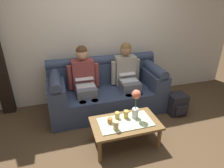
{
  "coord_description": "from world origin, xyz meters",
  "views": [
    {
      "loc": [
        -0.8,
        -1.89,
        2.0
      ],
      "look_at": [
        -0.01,
        0.76,
        0.68
      ],
      "focal_mm": 30.63,
      "sensor_mm": 36.0,
      "label": 1
    }
  ],
  "objects_px": {
    "cup_far_center": "(110,120)",
    "person_left": "(84,79)",
    "backpack_right": "(177,104)",
    "couch": "(106,90)",
    "cup_near_right": "(126,114)",
    "person_right": "(127,74)",
    "coffee_table": "(125,125)",
    "cup_near_left": "(117,115)",
    "flower_vase": "(136,102)",
    "cup_far_left": "(116,125)"
  },
  "relations": [
    {
      "from": "person_left",
      "to": "coffee_table",
      "type": "distance_m",
      "value": 1.15
    },
    {
      "from": "couch",
      "to": "coffee_table",
      "type": "distance_m",
      "value": 1.03
    },
    {
      "from": "flower_vase",
      "to": "backpack_right",
      "type": "distance_m",
      "value": 1.18
    },
    {
      "from": "flower_vase",
      "to": "cup_far_left",
      "type": "xyz_separation_m",
      "value": [
        -0.34,
        -0.18,
        -0.2
      ]
    },
    {
      "from": "person_right",
      "to": "couch",
      "type": "bearing_deg",
      "value": 179.62
    },
    {
      "from": "cup_near_left",
      "to": "person_right",
      "type": "bearing_deg",
      "value": 62.27
    },
    {
      "from": "couch",
      "to": "cup_near_left",
      "type": "height_order",
      "value": "couch"
    },
    {
      "from": "person_right",
      "to": "cup_far_center",
      "type": "distance_m",
      "value": 1.18
    },
    {
      "from": "couch",
      "to": "person_right",
      "type": "height_order",
      "value": "person_right"
    },
    {
      "from": "cup_far_center",
      "to": "person_left",
      "type": "bearing_deg",
      "value": 100.5
    },
    {
      "from": "backpack_right",
      "to": "person_left",
      "type": "bearing_deg",
      "value": 160.63
    },
    {
      "from": "cup_far_center",
      "to": "cup_far_left",
      "type": "relative_size",
      "value": 0.61
    },
    {
      "from": "cup_near_right",
      "to": "person_left",
      "type": "bearing_deg",
      "value": 114.78
    },
    {
      "from": "person_right",
      "to": "cup_near_right",
      "type": "relative_size",
      "value": 10.18
    },
    {
      "from": "cup_far_center",
      "to": "backpack_right",
      "type": "bearing_deg",
      "value": 17.6
    },
    {
      "from": "coffee_table",
      "to": "cup_far_left",
      "type": "bearing_deg",
      "value": -145.69
    },
    {
      "from": "flower_vase",
      "to": "cup_far_left",
      "type": "distance_m",
      "value": 0.43
    },
    {
      "from": "person_right",
      "to": "cup_near_left",
      "type": "bearing_deg",
      "value": -117.73
    },
    {
      "from": "cup_near_right",
      "to": "couch",
      "type": "bearing_deg",
      "value": 92.36
    },
    {
      "from": "person_left",
      "to": "cup_near_left",
      "type": "height_order",
      "value": "person_left"
    },
    {
      "from": "flower_vase",
      "to": "cup_far_left",
      "type": "relative_size",
      "value": 3.51
    },
    {
      "from": "person_right",
      "to": "coffee_table",
      "type": "distance_m",
      "value": 1.15
    },
    {
      "from": "coffee_table",
      "to": "cup_near_left",
      "type": "distance_m",
      "value": 0.17
    },
    {
      "from": "person_left",
      "to": "flower_vase",
      "type": "distance_m",
      "value": 1.12
    },
    {
      "from": "couch",
      "to": "cup_far_center",
      "type": "xyz_separation_m",
      "value": [
        -0.21,
        -0.99,
        0.05
      ]
    },
    {
      "from": "cup_far_left",
      "to": "cup_far_center",
      "type": "bearing_deg",
      "value": 102.88
    },
    {
      "from": "couch",
      "to": "coffee_table",
      "type": "height_order",
      "value": "couch"
    },
    {
      "from": "person_left",
      "to": "backpack_right",
      "type": "distance_m",
      "value": 1.72
    },
    {
      "from": "cup_near_left",
      "to": "cup_far_center",
      "type": "bearing_deg",
      "value": -149.96
    },
    {
      "from": "cup_far_center",
      "to": "cup_near_right",
      "type": "bearing_deg",
      "value": 10.4
    },
    {
      "from": "cup_near_left",
      "to": "cup_far_left",
      "type": "height_order",
      "value": "cup_far_left"
    },
    {
      "from": "flower_vase",
      "to": "backpack_right",
      "type": "height_order",
      "value": "flower_vase"
    },
    {
      "from": "coffee_table",
      "to": "flower_vase",
      "type": "relative_size",
      "value": 2.15
    },
    {
      "from": "cup_far_left",
      "to": "backpack_right",
      "type": "xyz_separation_m",
      "value": [
        1.35,
        0.6,
        -0.26
      ]
    },
    {
      "from": "cup_near_left",
      "to": "coffee_table",
      "type": "bearing_deg",
      "value": -52.31
    },
    {
      "from": "person_left",
      "to": "cup_near_right",
      "type": "bearing_deg",
      "value": -65.22
    },
    {
      "from": "coffee_table",
      "to": "cup_near_right",
      "type": "bearing_deg",
      "value": 64.55
    },
    {
      "from": "person_left",
      "to": "backpack_right",
      "type": "height_order",
      "value": "person_left"
    },
    {
      "from": "person_left",
      "to": "cup_near_left",
      "type": "bearing_deg",
      "value": -71.21
    },
    {
      "from": "person_left",
      "to": "person_right",
      "type": "height_order",
      "value": "same"
    },
    {
      "from": "cup_near_right",
      "to": "cup_near_left",
      "type": "bearing_deg",
      "value": 167.34
    },
    {
      "from": "coffee_table",
      "to": "backpack_right",
      "type": "relative_size",
      "value": 2.46
    },
    {
      "from": "couch",
      "to": "cup_far_left",
      "type": "xyz_separation_m",
      "value": [
        -0.18,
        -1.15,
        0.08
      ]
    },
    {
      "from": "cup_near_left",
      "to": "backpack_right",
      "type": "relative_size",
      "value": 0.26
    },
    {
      "from": "flower_vase",
      "to": "person_left",
      "type": "bearing_deg",
      "value": 120.15
    },
    {
      "from": "person_left",
      "to": "cup_far_center",
      "type": "height_order",
      "value": "person_left"
    },
    {
      "from": "couch",
      "to": "backpack_right",
      "type": "height_order",
      "value": "couch"
    },
    {
      "from": "coffee_table",
      "to": "cup_near_left",
      "type": "bearing_deg",
      "value": 127.69
    },
    {
      "from": "cup_far_center",
      "to": "coffee_table",
      "type": "bearing_deg",
      "value": -9.54
    },
    {
      "from": "couch",
      "to": "backpack_right",
      "type": "bearing_deg",
      "value": -25.32
    }
  ]
}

